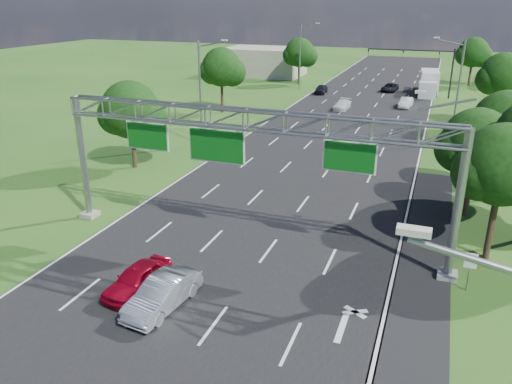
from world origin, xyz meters
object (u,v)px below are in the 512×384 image
at_px(regulatory_sign, 470,264).
at_px(traffic_signal, 427,61).
at_px(red_coupe, 138,279).
at_px(box_truck, 429,83).
at_px(silver_sedan, 163,293).
at_px(sign_gantry, 247,130).

height_order(regulatory_sign, traffic_signal, traffic_signal).
relative_size(red_coupe, box_truck, 0.45).
bearing_deg(silver_sedan, regulatory_sign, 32.60).
height_order(traffic_signal, red_coupe, traffic_signal).
distance_m(sign_gantry, traffic_signal, 53.51).
bearing_deg(traffic_signal, box_truck, 79.39).
xyz_separation_m(regulatory_sign, silver_sedan, (-13.40, -6.49, -0.76)).
bearing_deg(silver_sedan, box_truck, 88.67).
bearing_deg(sign_gantry, box_truck, 82.17).
distance_m(regulatory_sign, traffic_signal, 54.37).
bearing_deg(silver_sedan, sign_gantry, 86.71).
bearing_deg(red_coupe, sign_gantry, 71.20).
distance_m(traffic_signal, silver_sedan, 61.26).
distance_m(sign_gantry, silver_sedan, 9.79).
bearing_deg(regulatory_sign, box_truck, 94.43).
relative_size(sign_gantry, red_coupe, 5.71).
xyz_separation_m(red_coupe, box_truck, (10.88, 62.50, 0.92)).
relative_size(traffic_signal, red_coupe, 2.97).
bearing_deg(red_coupe, regulatory_sign, 27.20).
xyz_separation_m(traffic_signal, box_truck, (0.52, 2.78, -3.55)).
xyz_separation_m(regulatory_sign, red_coupe, (-15.28, -5.70, -0.81)).
bearing_deg(traffic_signal, silver_sedan, -97.98).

